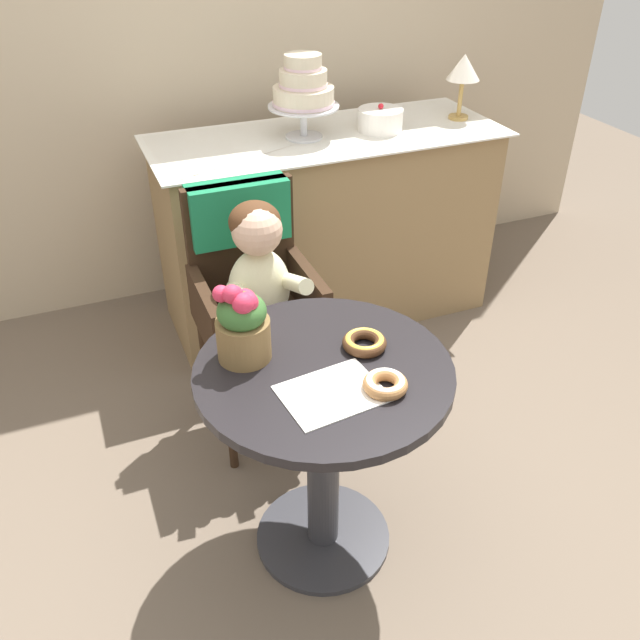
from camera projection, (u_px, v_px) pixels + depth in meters
ground_plane at (323, 538)px, 2.23m from camera, size 8.00×8.00×0.00m
back_wall at (163, 10)px, 2.90m from camera, size 4.80×0.10×2.70m
cafe_table at (323, 425)px, 1.95m from camera, size 0.72×0.72×0.72m
wicker_chair at (249, 274)px, 2.42m from camera, size 0.42×0.45×0.95m
seated_child at (262, 285)px, 2.27m from camera, size 0.27×0.32×0.73m
paper_napkin at (332, 393)px, 1.73m from camera, size 0.28×0.23×0.00m
donut_front at (385, 383)px, 1.74m from camera, size 0.12×0.12×0.04m
donut_mid at (364, 342)px, 1.89m from camera, size 0.13×0.13×0.04m
flower_vase at (243, 322)px, 1.81m from camera, size 0.15×0.15×0.24m
display_counter at (327, 228)px, 3.15m from camera, size 1.56×0.62×0.90m
tiered_cake_stand at (303, 89)px, 2.75m from camera, size 0.30×0.30×0.34m
round_layer_cake at (380, 120)px, 2.92m from camera, size 0.20×0.20×0.12m
table_lamp at (464, 70)px, 2.97m from camera, size 0.15×0.15×0.28m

